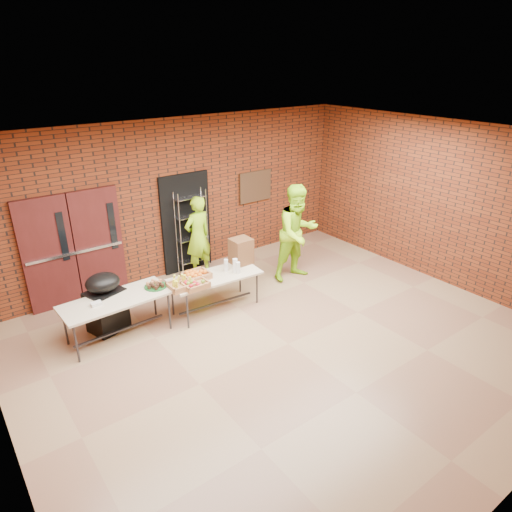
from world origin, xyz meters
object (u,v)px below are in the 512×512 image
Objects in this scene: coffee_dispenser at (241,251)px; table_left at (116,302)px; volunteer_woman at (198,236)px; table_right at (215,278)px; covered_grill at (106,302)px; volunteer_man at (298,233)px; wire_rack at (192,232)px.

table_left is at bearing 179.57° from coffee_dispenser.
volunteer_woman is at bearing 27.30° from table_left.
covered_grill reaches higher than table_right.
coffee_dispenser is at bearing -178.64° from volunteer_man.
volunteer_woman is at bearing 98.19° from coffee_dispenser.
coffee_dispenser is 1.30m from volunteer_woman.
wire_rack is 1.04× the size of volunteer_woman.
volunteer_man is at bearing 7.03° from table_right.
coffee_dispenser is 0.47× the size of covered_grill.
covered_grill is (-1.82, 0.51, -0.10)m from table_right.
table_right is (-0.48, -1.67, -0.27)m from wire_rack.
wire_rack is 0.22m from volunteer_woman.
volunteer_man is at bearing -44.24° from wire_rack.
table_right is 1.62× the size of covered_grill.
volunteer_woman is (-0.19, 1.29, -0.07)m from coffee_dispenser.
table_left is at bearing -95.49° from covered_grill.
wire_rack reaches higher than volunteer_woman.
volunteer_man is (1.36, -0.05, 0.07)m from coffee_dispenser.
coffee_dispenser is 1.36m from volunteer_man.
wire_rack is 2.60m from covered_grill.
table_right is (1.75, -0.18, -0.03)m from table_left.
table_right is 0.99× the size of volunteer_woman.
table_left is at bearing 178.20° from table_right.
table_left is 1.76m from table_right.
table_right is 0.85× the size of volunteer_man.
table_left is 1.04× the size of table_right.
table_right is at bearing -173.54° from volunteer_man.
volunteer_woman reaches higher than table_left.
coffee_dispenser is 0.25× the size of volunteer_man.
coffee_dispenser reaches higher than covered_grill.
wire_rack is at bearing -95.30° from volunteer_woman.
coffee_dispenser reaches higher than table_left.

